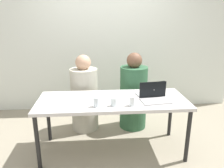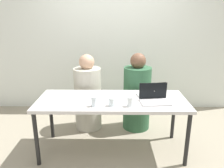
{
  "view_description": "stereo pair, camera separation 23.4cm",
  "coord_description": "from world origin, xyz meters",
  "px_view_note": "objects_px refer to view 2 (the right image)",
  "views": [
    {
      "loc": [
        -0.21,
        -2.56,
        1.73
      ],
      "look_at": [
        0.0,
        0.07,
        0.91
      ],
      "focal_mm": 35.0,
      "sensor_mm": 36.0,
      "label": 1
    },
    {
      "loc": [
        0.02,
        -2.57,
        1.73
      ],
      "look_at": [
        0.0,
        0.07,
        0.91
      ],
      "focal_mm": 35.0,
      "sensor_mm": 36.0,
      "label": 2
    }
  ],
  "objects_px": {
    "person_on_right": "(137,96)",
    "laptop_front_right": "(154,98)",
    "water_glass_center": "(112,102)",
    "person_on_left": "(88,96)",
    "water_glass_right": "(130,102)",
    "laptop_back_right": "(151,94)",
    "water_glass_left": "(94,102)"
  },
  "relations": [
    {
      "from": "water_glass_center",
      "to": "person_on_left",
      "type": "bearing_deg",
      "value": 114.49
    },
    {
      "from": "laptop_front_right",
      "to": "water_glass_right",
      "type": "xyz_separation_m",
      "value": [
        -0.31,
        -0.14,
        0.0
      ]
    },
    {
      "from": "laptop_back_right",
      "to": "water_glass_center",
      "type": "relative_size",
      "value": 3.8
    },
    {
      "from": "laptop_front_right",
      "to": "water_glass_right",
      "type": "height_order",
      "value": "laptop_front_right"
    },
    {
      "from": "laptop_back_right",
      "to": "water_glass_center",
      "type": "distance_m",
      "value": 0.58
    },
    {
      "from": "person_on_left",
      "to": "person_on_right",
      "type": "height_order",
      "value": "person_on_right"
    },
    {
      "from": "water_glass_right",
      "to": "laptop_back_right",
      "type": "bearing_deg",
      "value": 46.72
    },
    {
      "from": "laptop_front_right",
      "to": "water_glass_center",
      "type": "bearing_deg",
      "value": -172.25
    },
    {
      "from": "person_on_right",
      "to": "water_glass_right",
      "type": "xyz_separation_m",
      "value": [
        -0.17,
        -0.87,
        0.24
      ]
    },
    {
      "from": "water_glass_left",
      "to": "laptop_back_right",
      "type": "bearing_deg",
      "value": 23.45
    },
    {
      "from": "person_on_left",
      "to": "laptop_back_right",
      "type": "height_order",
      "value": "person_on_left"
    },
    {
      "from": "person_on_right",
      "to": "laptop_front_right",
      "type": "bearing_deg",
      "value": 108.27
    },
    {
      "from": "water_glass_right",
      "to": "water_glass_center",
      "type": "distance_m",
      "value": 0.21
    },
    {
      "from": "person_on_left",
      "to": "water_glass_center",
      "type": "height_order",
      "value": "person_on_left"
    },
    {
      "from": "person_on_left",
      "to": "laptop_front_right",
      "type": "relative_size",
      "value": 3.23
    },
    {
      "from": "person_on_left",
      "to": "person_on_right",
      "type": "bearing_deg",
      "value": 178.69
    },
    {
      "from": "laptop_front_right",
      "to": "water_glass_left",
      "type": "bearing_deg",
      "value": -175.15
    },
    {
      "from": "person_on_right",
      "to": "laptop_back_right",
      "type": "bearing_deg",
      "value": 110.0
    },
    {
      "from": "person_on_right",
      "to": "water_glass_right",
      "type": "height_order",
      "value": "person_on_right"
    },
    {
      "from": "water_glass_left",
      "to": "water_glass_center",
      "type": "distance_m",
      "value": 0.21
    },
    {
      "from": "water_glass_left",
      "to": "person_on_right",
      "type": "bearing_deg",
      "value": 55.76
    },
    {
      "from": "person_on_left",
      "to": "laptop_front_right",
      "type": "height_order",
      "value": "person_on_left"
    },
    {
      "from": "laptop_front_right",
      "to": "water_glass_right",
      "type": "distance_m",
      "value": 0.34
    },
    {
      "from": "laptop_back_right",
      "to": "person_on_right",
      "type": "bearing_deg",
      "value": -91.9
    },
    {
      "from": "person_on_right",
      "to": "water_glass_left",
      "type": "bearing_deg",
      "value": 63.73
    },
    {
      "from": "person_on_right",
      "to": "water_glass_center",
      "type": "bearing_deg",
      "value": 73.91
    },
    {
      "from": "water_glass_right",
      "to": "laptop_front_right",
      "type": "bearing_deg",
      "value": 24.96
    },
    {
      "from": "laptop_back_right",
      "to": "water_glass_right",
      "type": "distance_m",
      "value": 0.43
    },
    {
      "from": "water_glass_left",
      "to": "water_glass_center",
      "type": "relative_size",
      "value": 1.21
    },
    {
      "from": "person_on_right",
      "to": "person_on_left",
      "type": "bearing_deg",
      "value": 7.96
    },
    {
      "from": "person_on_left",
      "to": "water_glass_right",
      "type": "xyz_separation_m",
      "value": [
        0.6,
        -0.87,
        0.25
      ]
    },
    {
      "from": "person_on_right",
      "to": "water_glass_center",
      "type": "height_order",
      "value": "person_on_right"
    }
  ]
}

